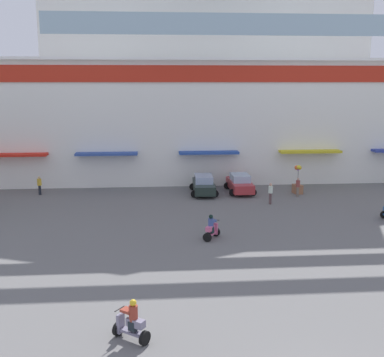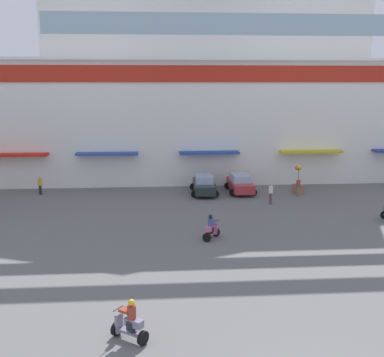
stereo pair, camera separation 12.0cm
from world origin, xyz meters
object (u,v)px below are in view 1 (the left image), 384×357
parked_car_1 (240,183)px  pedestrian_1 (270,192)px  scooter_rider_5 (212,229)px  scooter_rider_4 (131,323)px  pedestrian_0 (298,186)px  parked_car_0 (204,185)px  pedestrian_2 (39,184)px  balloon_vendor_cart (298,183)px

parked_car_1 → pedestrian_1: bearing=-68.3°
scooter_rider_5 → parked_car_1: bearing=72.3°
scooter_rider_4 → pedestrian_0: size_ratio=1.04×
pedestrian_1 → parked_car_1: bearing=111.7°
parked_car_0 → pedestrian_1: bearing=-39.2°
scooter_rider_5 → pedestrian_2: (-12.72, 12.31, 0.24)m
scooter_rider_5 → pedestrian_0: bearing=50.7°
pedestrian_2 → scooter_rider_5: bearing=-44.1°
pedestrian_0 → pedestrian_2: pedestrian_0 is taller
pedestrian_2 → pedestrian_1: bearing=-14.0°
parked_car_1 → pedestrian_0: (4.38, -1.86, 0.11)m
parked_car_0 → pedestrian_2: (-13.44, 0.71, 0.09)m
pedestrian_0 → balloon_vendor_cart: (0.31, 1.10, -0.00)m
scooter_rider_5 → pedestrian_2: pedestrian_2 is taller
pedestrian_1 → scooter_rider_4: bearing=-117.0°
scooter_rider_5 → pedestrian_0: size_ratio=0.99×
pedestrian_2 → balloon_vendor_cart: (21.21, -1.23, 0.01)m
balloon_vendor_cart → parked_car_1: bearing=170.8°
scooter_rider_4 → pedestrian_1: bearing=63.0°
scooter_rider_4 → pedestrian_2: size_ratio=1.04×
scooter_rider_4 → pedestrian_2: (-8.54, 23.31, 0.21)m
pedestrian_1 → balloon_vendor_cart: balloon_vendor_cart is taller
pedestrian_1 → pedestrian_2: (-18.12, 4.52, -0.06)m
parked_car_1 → scooter_rider_5: 12.44m
scooter_rider_4 → pedestrian_2: scooter_rider_4 is taller
parked_car_0 → pedestrian_1: 6.04m
scooter_rider_4 → scooter_rider_5: 11.77m
parked_car_1 → pedestrian_1: pedestrian_1 is taller
parked_car_1 → pedestrian_0: bearing=-23.0°
parked_car_0 → parked_car_1: size_ratio=1.03×
scooter_rider_4 → scooter_rider_5: size_ratio=1.05×
scooter_rider_4 → balloon_vendor_cart: bearing=60.1°
pedestrian_1 → balloon_vendor_cart: bearing=46.9°
scooter_rider_4 → pedestrian_0: 24.35m
scooter_rider_5 → pedestrian_0: pedestrian_0 is taller
parked_car_0 → balloon_vendor_cart: (7.77, -0.52, 0.10)m
pedestrian_1 → pedestrian_2: size_ratio=1.05×
scooter_rider_4 → scooter_rider_5: scooter_rider_4 is taller
scooter_rider_4 → pedestrian_2: bearing=110.1°
pedestrian_0 → pedestrian_1: 3.54m
scooter_rider_4 → balloon_vendor_cart: (12.67, 22.08, 0.21)m
parked_car_1 → scooter_rider_4: bearing=-109.2°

